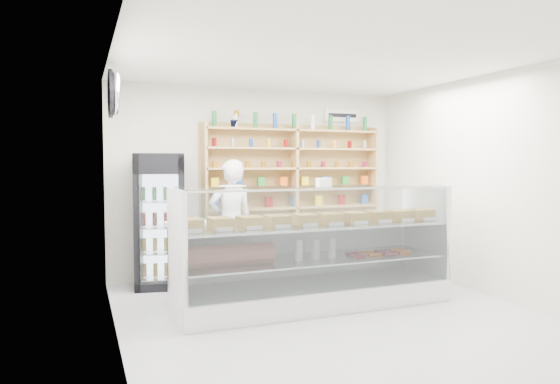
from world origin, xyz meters
name	(u,v)px	position (x,y,z in m)	size (l,w,h in m)	color
room	(339,189)	(0.00, 0.00, 1.40)	(5.00, 5.00, 5.00)	#B5B5BB
display_counter	(313,273)	(-0.03, 0.58, 0.38)	(3.24, 0.97, 1.41)	white
shop_worker	(231,222)	(-0.64, 1.92, 0.86)	(0.63, 0.41, 1.73)	silver
drinks_cooler	(161,220)	(-1.55, 2.13, 0.91)	(0.76, 0.75, 1.81)	black
wall_shelving	(294,169)	(0.50, 2.34, 1.59)	(2.84, 0.28, 1.33)	tan
potted_plant	(235,119)	(-0.44, 2.34, 2.32)	(0.14, 0.11, 0.26)	#1E6626
security_mirror	(115,94)	(-2.17, 1.20, 2.45)	(0.15, 0.50, 0.50)	silver
wall_sign	(342,115)	(1.40, 2.47, 2.45)	(0.62, 0.03, 0.20)	white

